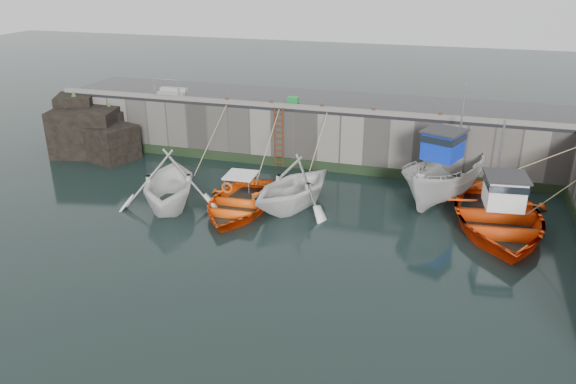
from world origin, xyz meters
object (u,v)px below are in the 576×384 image
(boat_far_white, at_px, (444,178))
(boat_near_white, at_px, (170,205))
(boat_near_blue, at_px, (238,209))
(boat_near_blacktrim, at_px, (293,206))
(bollard_d, at_px, (373,111))
(bollard_c, at_px, (322,107))
(ladder, at_px, (279,138))
(bollard_e, at_px, (440,116))
(bollard_a, at_px, (227,100))
(bollard_b, at_px, (272,104))
(fish_crate, at_px, (293,100))
(boat_far_orange, at_px, (497,216))

(boat_far_white, bearing_deg, boat_near_white, -138.00)
(boat_near_blue, distance_m, boat_far_white, 9.42)
(boat_near_blue, relative_size, boat_near_blacktrim, 1.11)
(bollard_d, bearing_deg, boat_near_blacktrim, -116.57)
(boat_near_blue, height_order, boat_far_white, boat_far_white)
(boat_near_blacktrim, height_order, bollard_d, bollard_d)
(bollard_c, bearing_deg, boat_near_white, -128.79)
(ladder, distance_m, bollard_d, 5.11)
(bollard_e, bearing_deg, boat_near_blue, -142.35)
(boat_near_white, relative_size, boat_far_white, 0.78)
(bollard_a, relative_size, bollard_d, 1.00)
(ladder, relative_size, boat_near_white, 0.60)
(ladder, xyz_separation_m, bollard_a, (-3.00, 0.34, 1.71))
(boat_near_blacktrim, height_order, bollard_a, bollard_a)
(boat_near_white, relative_size, bollard_b, 19.14)
(boat_near_blacktrim, relative_size, bollard_d, 17.93)
(bollard_e, bearing_deg, ladder, -177.60)
(bollard_a, distance_m, bollard_e, 11.00)
(fish_crate, distance_m, bollard_e, 7.74)
(ladder, distance_m, boat_near_blacktrim, 5.55)
(ladder, height_order, bollard_a, bollard_a)
(boat_near_white, relative_size, fish_crate, 9.20)
(bollard_b, bearing_deg, boat_near_blue, -85.51)
(bollard_d, bearing_deg, boat_near_blue, -127.90)
(bollard_d, xyz_separation_m, bollard_e, (3.20, 0.00, 0.00))
(boat_near_white, relative_size, boat_far_orange, 0.66)
(boat_far_white, height_order, bollard_e, boat_far_white)
(boat_near_blacktrim, distance_m, boat_far_white, 7.00)
(boat_near_white, bearing_deg, bollard_c, 29.70)
(boat_far_white, bearing_deg, boat_near_blue, -133.94)
(boat_far_orange, bearing_deg, bollard_a, 154.17)
(fish_crate, bearing_deg, bollard_c, -25.47)
(boat_near_white, xyz_separation_m, boat_near_blacktrim, (5.33, 1.44, 0.00))
(ladder, relative_size, bollard_b, 11.43)
(boat_near_white, height_order, bollard_c, bollard_c)
(ladder, distance_m, boat_near_white, 7.19)
(ladder, distance_m, fish_crate, 2.26)
(ladder, xyz_separation_m, boat_near_blue, (-0.01, -5.85, -1.59))
(boat_near_white, relative_size, boat_near_blue, 0.96)
(boat_near_white, bearing_deg, bollard_b, 46.91)
(fish_crate, distance_m, bollard_c, 2.15)
(boat_near_blue, bearing_deg, bollard_d, 48.82)
(boat_near_blue, relative_size, boat_far_white, 0.81)
(boat_near_blacktrim, relative_size, bollard_e, 17.93)
(bollard_c, xyz_separation_m, bollard_d, (2.60, 0.00, 0.00))
(ladder, bearing_deg, boat_near_white, -116.39)
(fish_crate, distance_m, bollard_d, 4.59)
(boat_far_orange, bearing_deg, boat_near_blacktrim, 176.07)
(boat_far_white, height_order, bollard_c, boat_far_white)
(boat_near_blue, xyz_separation_m, bollard_c, (2.21, 6.18, 3.30))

